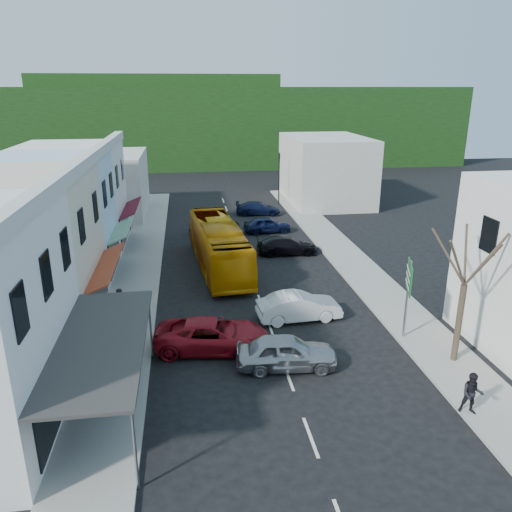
# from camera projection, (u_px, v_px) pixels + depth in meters

# --- Properties ---
(ground) EXTENTS (120.00, 120.00, 0.00)m
(ground) POSITION_uv_depth(u_px,v_px,m) (273.00, 334.00, 25.47)
(ground) COLOR black
(ground) RESTS_ON ground
(sidewalk_left) EXTENTS (3.00, 52.00, 0.15)m
(sidewalk_left) POSITION_uv_depth(u_px,v_px,m) (138.00, 272.00, 33.82)
(sidewalk_left) COLOR gray
(sidewalk_left) RESTS_ON ground
(sidewalk_right) EXTENTS (3.00, 52.00, 0.15)m
(sidewalk_right) POSITION_uv_depth(u_px,v_px,m) (351.00, 262.00, 35.82)
(sidewalk_right) COLOR gray
(sidewalk_right) RESTS_ON ground
(shopfront_row) EXTENTS (8.25, 30.00, 8.00)m
(shopfront_row) POSITION_uv_depth(u_px,v_px,m) (32.00, 241.00, 27.21)
(shopfront_row) COLOR silver
(shopfront_row) RESTS_ON ground
(distant_block_left) EXTENTS (8.00, 10.00, 6.00)m
(distant_block_left) POSITION_uv_depth(u_px,v_px,m) (103.00, 185.00, 48.22)
(distant_block_left) COLOR #B7B2A8
(distant_block_left) RESTS_ON ground
(distant_block_right) EXTENTS (8.00, 12.00, 7.00)m
(distant_block_right) POSITION_uv_depth(u_px,v_px,m) (325.00, 170.00, 53.94)
(distant_block_right) COLOR #B7B2A8
(distant_block_right) RESTS_ON ground
(hillside) EXTENTS (80.00, 26.00, 14.00)m
(hillside) POSITION_uv_depth(u_px,v_px,m) (198.00, 120.00, 84.14)
(hillside) COLOR black
(hillside) RESTS_ON ground
(bus) EXTENTS (3.55, 11.78, 3.10)m
(bus) POSITION_uv_depth(u_px,v_px,m) (219.00, 246.00, 34.36)
(bus) COLOR orange
(bus) RESTS_ON ground
(car_silver) EXTENTS (4.54, 2.18, 1.40)m
(car_silver) POSITION_uv_depth(u_px,v_px,m) (286.00, 353.00, 22.24)
(car_silver) COLOR #A6A6AB
(car_silver) RESTS_ON ground
(car_white) EXTENTS (4.52, 2.13, 1.40)m
(car_white) POSITION_uv_depth(u_px,v_px,m) (299.00, 308.00, 26.86)
(car_white) COLOR silver
(car_white) RESTS_ON ground
(car_red) EXTENTS (4.80, 2.47, 1.40)m
(car_red) POSITION_uv_depth(u_px,v_px,m) (212.00, 336.00, 23.78)
(car_red) COLOR maroon
(car_red) RESTS_ON ground
(car_black_near) EXTENTS (4.57, 2.01, 1.40)m
(car_black_near) POSITION_uv_depth(u_px,v_px,m) (287.00, 245.00, 37.51)
(car_black_near) COLOR black
(car_black_near) RESTS_ON ground
(car_navy_mid) EXTENTS (4.49, 2.03, 1.40)m
(car_navy_mid) POSITION_uv_depth(u_px,v_px,m) (267.00, 225.00, 43.06)
(car_navy_mid) COLOR black
(car_navy_mid) RESTS_ON ground
(car_black_far) EXTENTS (4.55, 2.21, 1.40)m
(car_black_far) POSITION_uv_depth(u_px,v_px,m) (215.00, 225.00, 42.82)
(car_black_far) COLOR black
(car_black_far) RESTS_ON ground
(car_navy_far) EXTENTS (4.70, 2.41, 1.40)m
(car_navy_far) POSITION_uv_depth(u_px,v_px,m) (258.00, 208.00, 49.10)
(car_navy_far) COLOR black
(car_navy_far) RESTS_ON ground
(pedestrian_left) EXTENTS (0.61, 0.71, 1.70)m
(pedestrian_left) POSITION_uv_depth(u_px,v_px,m) (121.00, 306.00, 26.37)
(pedestrian_left) COLOR black
(pedestrian_left) RESTS_ON sidewalk_left
(pedestrian_right) EXTENTS (0.82, 0.67, 1.70)m
(pedestrian_right) POSITION_uv_depth(u_px,v_px,m) (472.00, 394.00, 18.80)
(pedestrian_right) COLOR black
(pedestrian_right) RESTS_ON sidewalk_right
(direction_sign) EXTENTS (1.36, 1.99, 4.14)m
(direction_sign) POSITION_uv_depth(u_px,v_px,m) (407.00, 301.00, 24.35)
(direction_sign) COLOR #105D22
(direction_sign) RESTS_ON ground
(street_tree) EXTENTS (3.96, 3.96, 7.62)m
(street_tree) POSITION_uv_depth(u_px,v_px,m) (464.00, 285.00, 21.66)
(street_tree) COLOR #34271C
(street_tree) RESTS_ON ground
(traffic_signal) EXTENTS (1.02, 1.33, 5.46)m
(traffic_signal) POSITION_uv_depth(u_px,v_px,m) (279.00, 179.00, 52.93)
(traffic_signal) COLOR black
(traffic_signal) RESTS_ON ground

